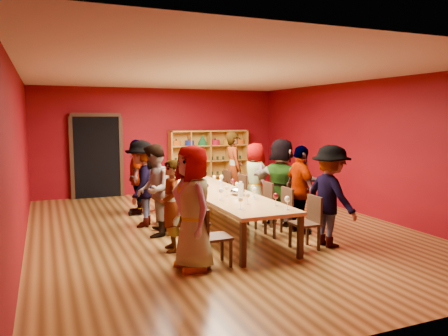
{
  "coord_description": "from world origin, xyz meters",
  "views": [
    {
      "loc": [
        -3.13,
        -7.8,
        2.2
      ],
      "look_at": [
        0.28,
        0.42,
        1.15
      ],
      "focal_mm": 35.0,
      "sensor_mm": 36.0,
      "label": 1
    }
  ],
  "objects_px": {
    "chair_person_left_3": "(163,200)",
    "spittoon_bowl": "(237,191)",
    "person_left_3": "(142,184)",
    "person_right_0": "(330,196)",
    "chair_person_left_1": "(190,219)",
    "wine_bottle": "(198,174)",
    "person_right_2": "(281,182)",
    "chair_person_right_1": "(282,209)",
    "person_left_4": "(137,177)",
    "chair_person_right_3": "(238,192)",
    "person_right_3": "(255,178)",
    "chair_person_right_0": "(309,219)",
    "chair_person_left_0": "(211,233)",
    "chair_person_left_4": "(150,192)",
    "shelving_unit": "(208,158)",
    "person_right_4": "(234,169)",
    "tasting_table": "(219,194)",
    "person_left_0": "(193,208)",
    "person_left_1": "(171,206)",
    "person_right_1": "(300,190)",
    "person_left_2": "(154,190)",
    "chair_person_right_4": "(223,186)",
    "chair_person_right_2": "(263,202)"
  },
  "relations": [
    {
      "from": "person_left_0",
      "to": "person_left_2",
      "type": "xyz_separation_m",
      "value": [
        -0.11,
        1.96,
        -0.05
      ]
    },
    {
      "from": "person_right_4",
      "to": "chair_person_right_4",
      "type": "bearing_deg",
      "value": 96.51
    },
    {
      "from": "person_right_2",
      "to": "chair_person_right_1",
      "type": "bearing_deg",
      "value": 126.51
    },
    {
      "from": "chair_person_right_1",
      "to": "spittoon_bowl",
      "type": "bearing_deg",
      "value": 151.43
    },
    {
      "from": "chair_person_right_1",
      "to": "person_right_2",
      "type": "bearing_deg",
      "value": 61.02
    },
    {
      "from": "person_right_3",
      "to": "spittoon_bowl",
      "type": "relative_size",
      "value": 5.8
    },
    {
      "from": "person_left_1",
      "to": "person_right_0",
      "type": "xyz_separation_m",
      "value": [
        2.58,
        -0.77,
        0.11
      ]
    },
    {
      "from": "person_right_0",
      "to": "person_right_3",
      "type": "relative_size",
      "value": 1.07
    },
    {
      "from": "person_right_2",
      "to": "person_left_0",
      "type": "bearing_deg",
      "value": 101.37
    },
    {
      "from": "chair_person_right_4",
      "to": "wine_bottle",
      "type": "distance_m",
      "value": 0.86
    },
    {
      "from": "chair_person_left_3",
      "to": "tasting_table",
      "type": "bearing_deg",
      "value": -41.65
    },
    {
      "from": "chair_person_right_3",
      "to": "chair_person_right_4",
      "type": "relative_size",
      "value": 1.0
    },
    {
      "from": "person_left_4",
      "to": "person_right_4",
      "type": "xyz_separation_m",
      "value": [
        2.41,
        0.06,
        0.07
      ]
    },
    {
      "from": "person_left_1",
      "to": "spittoon_bowl",
      "type": "distance_m",
      "value": 1.52
    },
    {
      "from": "person_right_1",
      "to": "person_right_2",
      "type": "relative_size",
      "value": 0.94
    },
    {
      "from": "person_left_3",
      "to": "chair_person_right_1",
      "type": "relative_size",
      "value": 1.95
    },
    {
      "from": "person_left_1",
      "to": "person_right_4",
      "type": "bearing_deg",
      "value": 145.81
    },
    {
      "from": "person_left_4",
      "to": "chair_person_right_3",
      "type": "distance_m",
      "value": 2.31
    },
    {
      "from": "chair_person_left_0",
      "to": "wine_bottle",
      "type": "xyz_separation_m",
      "value": [
        1.09,
        3.68,
        0.37
      ]
    },
    {
      "from": "person_left_0",
      "to": "person_right_0",
      "type": "relative_size",
      "value": 1.04
    },
    {
      "from": "chair_person_right_0",
      "to": "chair_person_right_3",
      "type": "bearing_deg",
      "value": 90.0
    },
    {
      "from": "person_left_3",
      "to": "person_right_0",
      "type": "relative_size",
      "value": 1.01
    },
    {
      "from": "chair_person_right_0",
      "to": "person_right_0",
      "type": "distance_m",
      "value": 0.56
    },
    {
      "from": "chair_person_right_0",
      "to": "person_right_2",
      "type": "distance_m",
      "value": 1.72
    },
    {
      "from": "person_right_0",
      "to": "person_right_3",
      "type": "height_order",
      "value": "person_right_0"
    },
    {
      "from": "chair_person_right_0",
      "to": "person_left_3",
      "type": "bearing_deg",
      "value": 131.15
    },
    {
      "from": "chair_person_left_1",
      "to": "wine_bottle",
      "type": "xyz_separation_m",
      "value": [
        1.09,
        2.73,
        0.37
      ]
    },
    {
      "from": "tasting_table",
      "to": "shelving_unit",
      "type": "relative_size",
      "value": 1.88
    },
    {
      "from": "person_left_4",
      "to": "chair_person_right_3",
      "type": "height_order",
      "value": "person_left_4"
    },
    {
      "from": "tasting_table",
      "to": "wine_bottle",
      "type": "relative_size",
      "value": 14.63
    },
    {
      "from": "spittoon_bowl",
      "to": "person_left_2",
      "type": "bearing_deg",
      "value": 161.34
    },
    {
      "from": "person_left_3",
      "to": "person_right_1",
      "type": "relative_size",
      "value": 1.04
    },
    {
      "from": "chair_person_left_3",
      "to": "spittoon_bowl",
      "type": "relative_size",
      "value": 3.21
    },
    {
      "from": "tasting_table",
      "to": "chair_person_left_0",
      "type": "xyz_separation_m",
      "value": [
        -0.91,
        -1.94,
        -0.2
      ]
    },
    {
      "from": "chair_person_right_4",
      "to": "person_left_2",
      "type": "bearing_deg",
      "value": -137.94
    },
    {
      "from": "tasting_table",
      "to": "person_left_1",
      "type": "relative_size",
      "value": 2.99
    },
    {
      "from": "tasting_table",
      "to": "person_left_2",
      "type": "relative_size",
      "value": 2.64
    },
    {
      "from": "person_left_4",
      "to": "person_left_3",
      "type": "bearing_deg",
      "value": 9.84
    },
    {
      "from": "chair_person_left_3",
      "to": "chair_person_left_1",
      "type": "bearing_deg",
      "value": -90.0
    },
    {
      "from": "person_left_3",
      "to": "person_right_0",
      "type": "xyz_separation_m",
      "value": [
        2.67,
        -2.57,
        -0.01
      ]
    },
    {
      "from": "person_right_0",
      "to": "wine_bottle",
      "type": "height_order",
      "value": "person_right_0"
    },
    {
      "from": "chair_person_right_2",
      "to": "person_right_4",
      "type": "distance_m",
      "value": 2.19
    },
    {
      "from": "person_right_2",
      "to": "person_left_3",
      "type": "bearing_deg",
      "value": 45.99
    },
    {
      "from": "person_left_4",
      "to": "chair_person_right_3",
      "type": "relative_size",
      "value": 1.9
    },
    {
      "from": "person_left_0",
      "to": "person_right_3",
      "type": "bearing_deg",
      "value": 134.89
    },
    {
      "from": "shelving_unit",
      "to": "person_right_3",
      "type": "distance_m",
      "value": 3.24
    },
    {
      "from": "chair_person_left_3",
      "to": "wine_bottle",
      "type": "relative_size",
      "value": 2.89
    },
    {
      "from": "chair_person_left_4",
      "to": "person_right_4",
      "type": "bearing_deg",
      "value": 1.59
    },
    {
      "from": "chair_person_left_0",
      "to": "chair_person_left_4",
      "type": "distance_m",
      "value": 3.88
    },
    {
      "from": "chair_person_right_0",
      "to": "chair_person_right_4",
      "type": "relative_size",
      "value": 1.0
    }
  ]
}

